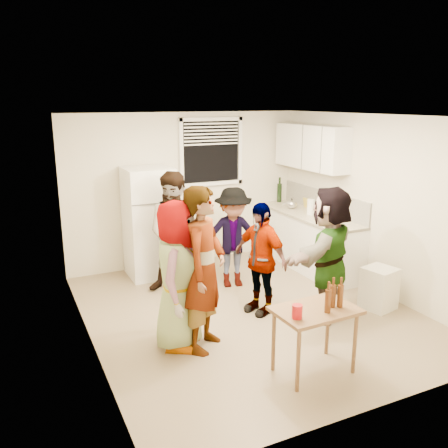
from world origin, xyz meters
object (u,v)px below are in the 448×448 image
refrigerator (149,223)px  serving_table (312,371)px  guest_back_right (233,285)px  kettle (291,209)px  guest_grey (180,344)px  beer_bottle_counter (326,223)px  guest_orange (325,316)px  blue_cup (332,225)px  guest_black (259,311)px  trash_bin (379,290)px  wine_bottle (279,202)px  beer_bottle_table (327,312)px  red_cup (297,318)px  guest_stripe (205,346)px  guest_back_left (178,291)px

refrigerator → serving_table: refrigerator is taller
refrigerator → guest_back_right: refrigerator is taller
kettle → guest_grey: bearing=-127.8°
beer_bottle_counter → guest_orange: bearing=-125.5°
blue_cup → guest_black: size_ratio=0.07×
guest_orange → guest_back_right: bearing=-98.8°
kettle → guest_black: size_ratio=0.15×
serving_table → guest_orange: (0.90, 0.98, 0.00)m
trash_bin → wine_bottle: bearing=87.1°
refrigerator → guest_grey: 2.47m
wine_bottle → blue_cup: bearing=-95.5°
wine_bottle → beer_bottle_table: (-1.77, -3.76, -0.21)m
trash_bin → red_cup: size_ratio=4.19×
wine_bottle → guest_stripe: (-2.62, -2.71, -0.90)m
blue_cup → guest_back_right: bearing=158.7°
kettle → wine_bottle: size_ratio=0.67×
beer_bottle_counter → guest_back_left: 2.42m
guest_back_right → red_cup: bearing=-90.0°
red_cup → guest_back_left: size_ratio=0.08×
wine_bottle → guest_back_right: 2.15m
beer_bottle_counter → trash_bin: beer_bottle_counter is taller
beer_bottle_table → guest_grey: (-1.09, 1.21, -0.69)m
blue_cup → guest_back_left: 2.45m
serving_table → beer_bottle_table: size_ratio=3.52×
beer_bottle_table → red_cup: size_ratio=1.75×
wine_bottle → guest_orange: (-0.92, -2.67, -0.90)m
guest_black → trash_bin: bearing=50.9°
beer_bottle_counter → serving_table: bearing=-129.0°
serving_table → guest_back_left: (-0.52, 2.58, 0.00)m
kettle → beer_bottle_table: size_ratio=0.96×
blue_cup → guest_back_left: (-2.17, 0.67, -0.90)m
wine_bottle → guest_black: bearing=-126.7°
guest_black → serving_table: bearing=-25.4°
guest_back_right → guest_grey: bearing=-122.0°
guest_back_right → guest_black: bearing=-82.3°
beer_bottle_counter → beer_bottle_table: (-1.62, -2.18, -0.21)m
serving_table → guest_back_left: serving_table is taller
wine_bottle → blue_cup: size_ratio=3.13×
blue_cup → trash_bin: blue_cup is taller
red_cup → guest_black: bearing=72.7°
guest_black → guest_back_left: bearing=-164.2°
beer_bottle_counter → guest_grey: (-2.71, -0.97, -0.90)m
kettle → blue_cup: kettle is taller
wine_bottle → guest_orange: size_ratio=0.20×
guest_stripe → red_cup: bearing=-109.9°
refrigerator → beer_bottle_counter: 2.70m
trash_bin → serving_table: trash_bin is taller
beer_bottle_table → wine_bottle: bearing=64.8°
serving_table → beer_bottle_counter: bearing=51.0°
wine_bottle → guest_black: (-1.62, -2.17, -0.90)m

